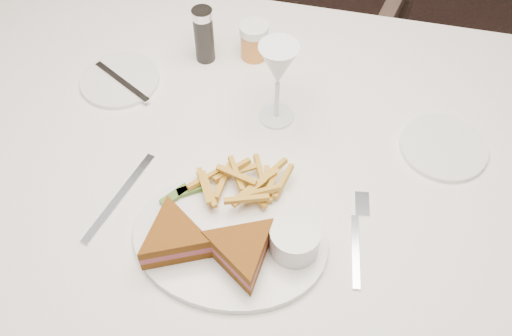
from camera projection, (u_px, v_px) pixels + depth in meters
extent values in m
cube|color=white|center=(258.00, 261.00, 1.33)|extent=(1.54, 1.13, 0.75)
imported|color=#4A362D|center=(288.00, 46.00, 1.87)|extent=(0.80, 0.78, 0.66)
ellipsoid|color=white|center=(230.00, 240.00, 0.93)|extent=(0.35, 0.29, 0.01)
cube|color=silver|center=(120.00, 197.00, 0.99)|extent=(0.09, 0.20, 0.00)
cylinder|color=white|center=(120.00, 80.00, 1.16)|extent=(0.16, 0.16, 0.01)
cylinder|color=white|center=(443.00, 147.00, 1.05)|extent=(0.16, 0.16, 0.01)
cylinder|color=black|center=(204.00, 35.00, 1.16)|extent=(0.04, 0.04, 0.12)
cylinder|color=#C6762F|center=(254.00, 41.00, 1.18)|extent=(0.06, 0.06, 0.08)
cube|color=#406623|center=(193.00, 189.00, 0.98)|extent=(0.06, 0.04, 0.01)
cube|color=#406623|center=(175.00, 196.00, 0.97)|extent=(0.05, 0.05, 0.01)
cylinder|color=white|center=(295.00, 239.00, 0.89)|extent=(0.08, 0.08, 0.05)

